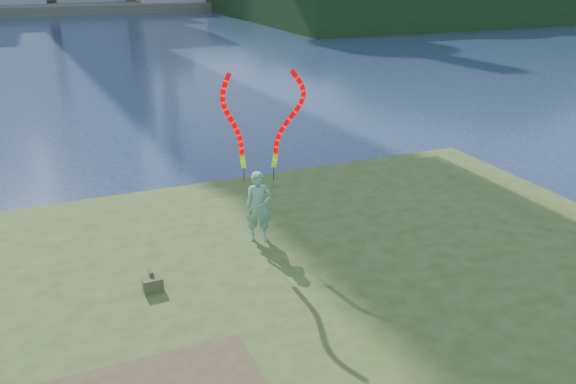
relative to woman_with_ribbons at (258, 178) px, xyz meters
name	(u,v)px	position (x,y,z in m)	size (l,w,h in m)	color
ground	(243,313)	(-0.88, -1.41, -2.22)	(320.00, 320.00, 0.00)	#17233B
grassy_knoll	(287,371)	(-0.88, -3.71, -1.89)	(20.00, 18.00, 0.80)	#384819
far_shore	(61,3)	(-0.88, 93.59, -1.62)	(320.00, 40.00, 1.20)	#4A4536
wooded_hill	(497,10)	(58.69, 58.54, -2.07)	(78.00, 50.00, 63.00)	black
woman_with_ribbons	(258,178)	(0.00, 0.00, 0.00)	(1.93, 0.68, 3.95)	#197B2D
canvas_bag	(153,283)	(-2.52, -1.21, -1.28)	(0.36, 0.41, 0.34)	#434928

